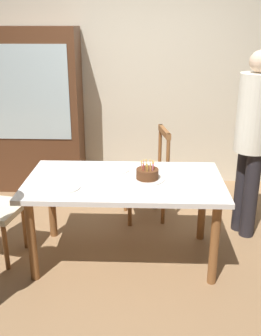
{
  "coord_description": "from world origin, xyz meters",
  "views": [
    {
      "loc": [
        0.16,
        -2.94,
        1.93
      ],
      "look_at": [
        0.05,
        0.0,
        0.83
      ],
      "focal_mm": 41.69,
      "sensor_mm": 36.0,
      "label": 1
    }
  ],
  "objects_px": {
    "plate_far_side": "(116,170)",
    "chair_spindle_back": "(147,176)",
    "person_guest": "(253,135)",
    "dining_table": "(124,190)",
    "birthday_cake": "(147,175)",
    "plate_near_celebrant": "(66,188)",
    "china_cabinet": "(34,111)"
  },
  "relations": [
    {
      "from": "plate_far_side",
      "to": "person_guest",
      "type": "relative_size",
      "value": 0.13
    },
    {
      "from": "dining_table",
      "to": "person_guest",
      "type": "distance_m",
      "value": 1.28
    },
    {
      "from": "birthday_cake",
      "to": "person_guest",
      "type": "bearing_deg",
      "value": 27.16
    },
    {
      "from": "plate_far_side",
      "to": "person_guest",
      "type": "height_order",
      "value": "person_guest"
    },
    {
      "from": "china_cabinet",
      "to": "birthday_cake",
      "type": "bearing_deg",
      "value": -49.55
    },
    {
      "from": "plate_near_celebrant",
      "to": "person_guest",
      "type": "relative_size",
      "value": 0.13
    },
    {
      "from": "dining_table",
      "to": "plate_near_celebrant",
      "type": "xyz_separation_m",
      "value": [
        -0.44,
        -0.2,
        0.1
      ]
    },
    {
      "from": "birthday_cake",
      "to": "chair_spindle_back",
      "type": "bearing_deg",
      "value": 89.79
    },
    {
      "from": "dining_table",
      "to": "plate_near_celebrant",
      "type": "height_order",
      "value": "plate_near_celebrant"
    },
    {
      "from": "dining_table",
      "to": "birthday_cake",
      "type": "xyz_separation_m",
      "value": [
        0.19,
        -0.0,
        0.13
      ]
    },
    {
      "from": "plate_near_celebrant",
      "to": "plate_far_side",
      "type": "relative_size",
      "value": 1.0
    },
    {
      "from": "birthday_cake",
      "to": "chair_spindle_back",
      "type": "relative_size",
      "value": 0.29
    },
    {
      "from": "person_guest",
      "to": "plate_near_celebrant",
      "type": "bearing_deg",
      "value": -156.65
    },
    {
      "from": "chair_spindle_back",
      "to": "person_guest",
      "type": "xyz_separation_m",
      "value": [
        0.94,
        -0.28,
        0.53
      ]
    },
    {
      "from": "chair_spindle_back",
      "to": "person_guest",
      "type": "height_order",
      "value": "person_guest"
    },
    {
      "from": "dining_table",
      "to": "plate_near_celebrant",
      "type": "distance_m",
      "value": 0.49
    },
    {
      "from": "birthday_cake",
      "to": "plate_far_side",
      "type": "distance_m",
      "value": 0.34
    },
    {
      "from": "plate_far_side",
      "to": "birthday_cake",
      "type": "bearing_deg",
      "value": -37.06
    },
    {
      "from": "person_guest",
      "to": "chair_spindle_back",
      "type": "bearing_deg",
      "value": 163.19
    },
    {
      "from": "plate_far_side",
      "to": "person_guest",
      "type": "bearing_deg",
      "value": 13.14
    },
    {
      "from": "plate_near_celebrant",
      "to": "chair_spindle_back",
      "type": "relative_size",
      "value": 0.23
    },
    {
      "from": "birthday_cake",
      "to": "person_guest",
      "type": "distance_m",
      "value": 1.08
    },
    {
      "from": "chair_spindle_back",
      "to": "china_cabinet",
      "type": "xyz_separation_m",
      "value": [
        -1.33,
        0.79,
        0.49
      ]
    },
    {
      "from": "dining_table",
      "to": "plate_near_celebrant",
      "type": "relative_size",
      "value": 7.3
    },
    {
      "from": "plate_far_side",
      "to": "chair_spindle_back",
      "type": "distance_m",
      "value": 0.69
    },
    {
      "from": "plate_near_celebrant",
      "to": "birthday_cake",
      "type": "bearing_deg",
      "value": 17.19
    },
    {
      "from": "dining_table",
      "to": "chair_spindle_back",
      "type": "relative_size",
      "value": 1.69
    },
    {
      "from": "dining_table",
      "to": "person_guest",
      "type": "height_order",
      "value": "person_guest"
    },
    {
      "from": "plate_near_celebrant",
      "to": "person_guest",
      "type": "distance_m",
      "value": 1.73
    },
    {
      "from": "chair_spindle_back",
      "to": "china_cabinet",
      "type": "bearing_deg",
      "value": 149.31
    },
    {
      "from": "dining_table",
      "to": "china_cabinet",
      "type": "xyz_separation_m",
      "value": [
        -1.14,
        1.56,
        0.31
      ]
    },
    {
      "from": "plate_near_celebrant",
      "to": "dining_table",
      "type": "bearing_deg",
      "value": 24.15
    }
  ]
}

